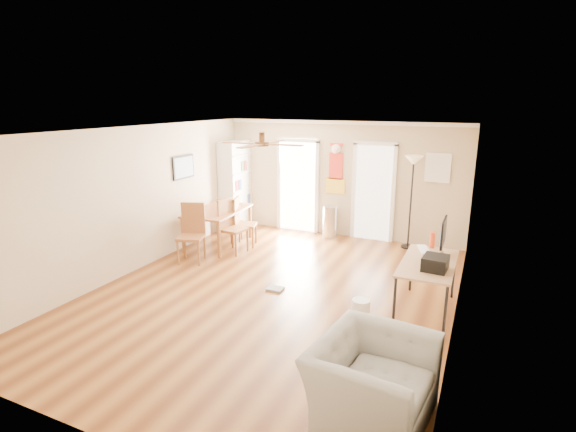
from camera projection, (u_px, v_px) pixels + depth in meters
The scene contains 30 objects.
floor at pixel (273, 293), 7.13m from camera, with size 7.00×7.00×0.00m, color brown.
ceiling at pixel (271, 130), 6.47m from camera, with size 5.50×7.00×0.00m, color silver, non-canonical shape.
wall_back at pixel (341, 180), 9.88m from camera, with size 5.50×0.04×2.60m, color beige, non-canonical shape.
wall_front at pixel (88, 312), 3.72m from camera, with size 5.50×0.04×2.60m, color beige, non-canonical shape.
wall_left at pixel (135, 200), 7.90m from camera, with size 0.04×7.00×2.60m, color beige, non-canonical shape.
wall_right at pixel (462, 238), 5.70m from camera, with size 0.04×7.00×2.60m, color beige, non-canonical shape.
crown_molding at pixel (271, 133), 6.48m from camera, with size 5.50×7.00×0.08m, color white, non-canonical shape.
kitchen_doorway at pixel (298, 187), 10.35m from camera, with size 0.90×0.10×2.10m, color white, non-canonical shape.
bathroom_doorway at pixel (373, 193), 9.63m from camera, with size 0.80×0.10×2.10m, color white, non-canonical shape.
wall_decal at pixel (336, 168), 9.85m from camera, with size 0.46×0.03×1.10m, color red.
ac_grille at pixel (438, 168), 8.93m from camera, with size 0.50×0.04×0.60m, color white.
framed_poster at pixel (183, 167), 9.02m from camera, with size 0.04×0.66×0.48m, color black.
ceiling_fan at pixel (262, 144), 6.24m from camera, with size 1.24×1.24×0.20m, color #593819, non-canonical shape.
bookshelf at pixel (236, 185), 10.60m from camera, with size 0.42×0.94×2.10m, color silver, non-canonical shape.
dining_table at pixel (219, 227), 9.41m from camera, with size 0.94×1.56×0.78m, color #9A5B31, non-canonical shape.
dining_chair_right_a at pixel (246, 222), 9.35m from camera, with size 0.43×0.43×1.04m, color brown, non-canonical shape.
dining_chair_right_b at pixel (234, 227), 8.91m from camera, with size 0.45×0.45×1.09m, color #965D30, non-canonical shape.
dining_chair_near at pixel (191, 234), 8.37m from camera, with size 0.46×0.46×1.12m, color #995F31, non-canonical shape.
dining_chair_far at pixel (231, 219), 9.71m from camera, with size 0.39×0.39×0.95m, color #A16F34, non-canonical shape.
trash_can at pixel (330, 222), 9.96m from camera, with size 0.33×0.33×0.72m, color silver.
torchiere_lamp at pixel (411, 203), 9.08m from camera, with size 0.37×0.37×1.95m, color black, non-canonical shape.
computer_desk at pixel (426, 287), 6.40m from camera, with size 0.73×1.46×0.78m, color tan, non-canonical shape.
imac at pixel (443, 237), 6.56m from camera, with size 0.08×0.58×0.54m, color black, non-canonical shape.
keyboard at pixel (424, 249), 6.81m from camera, with size 0.14×0.43×0.02m, color white.
printer at pixel (435, 263), 5.99m from camera, with size 0.32×0.37×0.19m, color black.
orange_bottle at pixel (433, 240), 6.88m from camera, with size 0.08×0.08×0.25m, color #ED4115.
wastebasket_a at pixel (361, 309), 6.25m from camera, with size 0.26×0.26×0.29m, color white.
wastebasket_b at pixel (377, 335), 5.60m from camera, with size 0.24×0.24×0.27m, color white.
floor_cloth at pixel (275, 289), 7.24m from camera, with size 0.26×0.20×0.04m, color gray.
armchair at pixel (372, 381), 4.27m from camera, with size 1.20×1.05×0.78m, color #9D9E99.
Camera 1 is at (2.94, -5.88, 3.03)m, focal length 27.39 mm.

